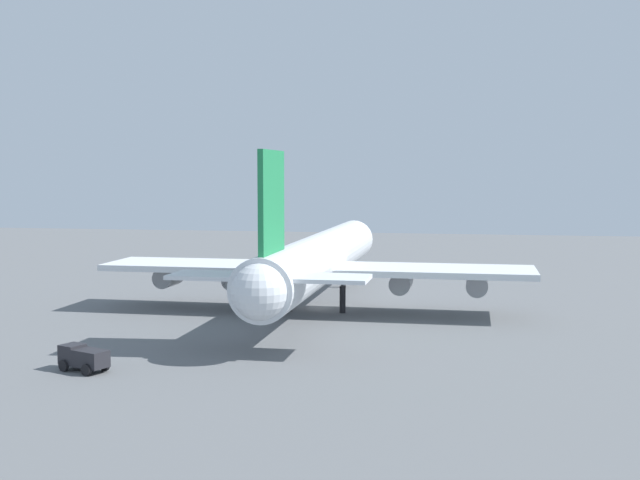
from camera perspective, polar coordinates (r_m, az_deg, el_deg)
The scene contains 4 objects.
ground_plane at distance 96.04m, azimuth -0.00°, elevation -4.85°, with size 242.11×242.11×0.00m, color slate.
cargo_airplane at distance 94.92m, azimuth -0.04°, elevation -1.37°, with size 60.53×49.49×18.09m.
cargo_loader at distance 68.60m, azimuth -16.44°, elevation -7.98°, with size 3.36×4.65×2.05m.
safety_cone_nose at distance 123.09m, azimuth 0.82°, elevation -2.53°, with size 0.55×0.55×0.79m, color orange.
Camera 1 is at (-93.03, -17.68, 16.06)m, focal length 45.13 mm.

